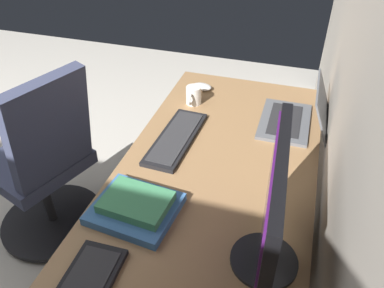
{
  "coord_description": "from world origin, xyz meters",
  "views": [
    {
      "loc": [
        0.85,
        2.22,
        1.69
      ],
      "look_at": [
        -0.1,
        1.92,
        0.95
      ],
      "focal_mm": 35.98,
      "sensor_mm": 36.0,
      "label": 1
    }
  ],
  "objects_px": {
    "book_stack_near": "(136,206)",
    "office_chair": "(45,169)",
    "monitor_primary": "(273,206)",
    "drawer_pedestal": "(208,271)",
    "keyboard_spare": "(176,138)",
    "laptop_leftmost": "(299,115)",
    "mouse_main": "(202,87)",
    "coffee_mug": "(193,95)"
  },
  "relations": [
    {
      "from": "monitor_primary",
      "to": "laptop_leftmost",
      "type": "height_order",
      "value": "monitor_primary"
    },
    {
      "from": "laptop_leftmost",
      "to": "coffee_mug",
      "type": "bearing_deg",
      "value": -94.48
    },
    {
      "from": "coffee_mug",
      "to": "monitor_primary",
      "type": "bearing_deg",
      "value": 29.78
    },
    {
      "from": "keyboard_spare",
      "to": "mouse_main",
      "type": "bearing_deg",
      "value": -177.62
    },
    {
      "from": "monitor_primary",
      "to": "keyboard_spare",
      "type": "xyz_separation_m",
      "value": [
        -0.5,
        -0.44,
        -0.22
      ]
    },
    {
      "from": "drawer_pedestal",
      "to": "keyboard_spare",
      "type": "distance_m",
      "value": 0.56
    },
    {
      "from": "mouse_main",
      "to": "coffee_mug",
      "type": "xyz_separation_m",
      "value": [
        0.14,
        0.0,
        0.03
      ]
    },
    {
      "from": "book_stack_near",
      "to": "coffee_mug",
      "type": "bearing_deg",
      "value": -178.1
    },
    {
      "from": "monitor_primary",
      "to": "laptop_leftmost",
      "type": "xyz_separation_m",
      "value": [
        -0.77,
        0.04,
        -0.18
      ]
    },
    {
      "from": "book_stack_near",
      "to": "office_chair",
      "type": "relative_size",
      "value": 0.3
    },
    {
      "from": "monitor_primary",
      "to": "coffee_mug",
      "type": "bearing_deg",
      "value": -150.22
    },
    {
      "from": "drawer_pedestal",
      "to": "monitor_primary",
      "type": "bearing_deg",
      "value": 49.28
    },
    {
      "from": "drawer_pedestal",
      "to": "monitor_primary",
      "type": "distance_m",
      "value": 0.67
    },
    {
      "from": "laptop_leftmost",
      "to": "book_stack_near",
      "type": "height_order",
      "value": "laptop_leftmost"
    },
    {
      "from": "laptop_leftmost",
      "to": "office_chair",
      "type": "xyz_separation_m",
      "value": [
        0.34,
        -1.15,
        -0.32
      ]
    },
    {
      "from": "laptop_leftmost",
      "to": "keyboard_spare",
      "type": "height_order",
      "value": "laptop_leftmost"
    },
    {
      "from": "monitor_primary",
      "to": "keyboard_spare",
      "type": "bearing_deg",
      "value": -138.39
    },
    {
      "from": "laptop_leftmost",
      "to": "keyboard_spare",
      "type": "distance_m",
      "value": 0.55
    },
    {
      "from": "mouse_main",
      "to": "office_chair",
      "type": "bearing_deg",
      "value": -51.16
    },
    {
      "from": "drawer_pedestal",
      "to": "coffee_mug",
      "type": "relative_size",
      "value": 6.15
    },
    {
      "from": "mouse_main",
      "to": "monitor_primary",
      "type": "bearing_deg",
      "value": 25.94
    },
    {
      "from": "keyboard_spare",
      "to": "office_chair",
      "type": "xyz_separation_m",
      "value": [
        0.07,
        -0.67,
        -0.28
      ]
    },
    {
      "from": "mouse_main",
      "to": "book_stack_near",
      "type": "relative_size",
      "value": 0.35
    },
    {
      "from": "laptop_leftmost",
      "to": "mouse_main",
      "type": "relative_size",
      "value": 3.24
    },
    {
      "from": "keyboard_spare",
      "to": "mouse_main",
      "type": "distance_m",
      "value": 0.45
    },
    {
      "from": "monitor_primary",
      "to": "drawer_pedestal",
      "type": "bearing_deg",
      "value": -130.72
    },
    {
      "from": "drawer_pedestal",
      "to": "book_stack_near",
      "type": "distance_m",
      "value": 0.48
    },
    {
      "from": "laptop_leftmost",
      "to": "mouse_main",
      "type": "xyz_separation_m",
      "value": [
        -0.18,
        -0.5,
        -0.03
      ]
    },
    {
      "from": "monitor_primary",
      "to": "mouse_main",
      "type": "bearing_deg",
      "value": -154.06
    },
    {
      "from": "mouse_main",
      "to": "book_stack_near",
      "type": "xyz_separation_m",
      "value": [
        0.88,
        0.03,
        0.01
      ]
    },
    {
      "from": "keyboard_spare",
      "to": "book_stack_near",
      "type": "relative_size",
      "value": 1.45
    },
    {
      "from": "laptop_leftmost",
      "to": "coffee_mug",
      "type": "relative_size",
      "value": 2.98
    },
    {
      "from": "drawer_pedestal",
      "to": "monitor_primary",
      "type": "height_order",
      "value": "monitor_primary"
    },
    {
      "from": "drawer_pedestal",
      "to": "coffee_mug",
      "type": "distance_m",
      "value": 0.8
    },
    {
      "from": "laptop_leftmost",
      "to": "monitor_primary",
      "type": "bearing_deg",
      "value": -2.76
    },
    {
      "from": "book_stack_near",
      "to": "office_chair",
      "type": "distance_m",
      "value": 0.82
    },
    {
      "from": "laptop_leftmost",
      "to": "office_chair",
      "type": "relative_size",
      "value": 0.35
    },
    {
      "from": "laptop_leftmost",
      "to": "mouse_main",
      "type": "distance_m",
      "value": 0.53
    },
    {
      "from": "mouse_main",
      "to": "coffee_mug",
      "type": "relative_size",
      "value": 0.92
    },
    {
      "from": "keyboard_spare",
      "to": "coffee_mug",
      "type": "relative_size",
      "value": 3.77
    },
    {
      "from": "book_stack_near",
      "to": "office_chair",
      "type": "height_order",
      "value": "office_chair"
    },
    {
      "from": "monitor_primary",
      "to": "mouse_main",
      "type": "xyz_separation_m",
      "value": [
        -0.95,
        -0.46,
        -0.21
      ]
    }
  ]
}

